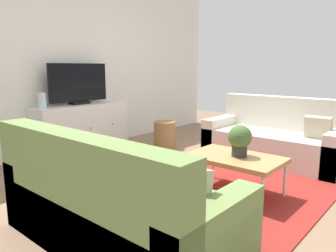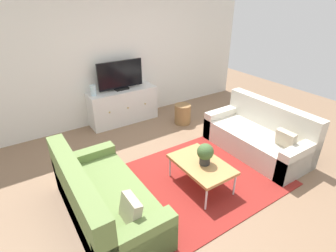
# 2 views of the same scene
# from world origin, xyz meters

# --- Properties ---
(ground_plane) EXTENTS (10.00, 10.00, 0.00)m
(ground_plane) POSITION_xyz_m (0.00, 0.00, 0.00)
(ground_plane) COLOR #84664C
(wall_back) EXTENTS (6.40, 0.12, 2.70)m
(wall_back) POSITION_xyz_m (0.00, 2.55, 1.35)
(wall_back) COLOR silver
(wall_back) RESTS_ON ground_plane
(area_rug) EXTENTS (2.50, 1.90, 0.01)m
(area_rug) POSITION_xyz_m (0.00, -0.15, 0.01)
(area_rug) COLOR maroon
(area_rug) RESTS_ON ground_plane
(couch_left_side) EXTENTS (0.85, 1.77, 0.85)m
(couch_left_side) POSITION_xyz_m (-1.44, -0.10, 0.28)
(couch_left_side) COLOR olive
(couch_left_side) RESTS_ON ground_plane
(couch_right_side) EXTENTS (0.85, 1.77, 0.85)m
(couch_right_side) POSITION_xyz_m (1.44, -0.10, 0.28)
(couch_right_side) COLOR beige
(couch_right_side) RESTS_ON ground_plane
(coffee_table) EXTENTS (0.59, 0.90, 0.39)m
(coffee_table) POSITION_xyz_m (-0.02, -0.28, 0.36)
(coffee_table) COLOR #B7844C
(coffee_table) RESTS_ON ground_plane
(potted_plant) EXTENTS (0.23, 0.23, 0.31)m
(potted_plant) POSITION_xyz_m (-0.00, -0.31, 0.57)
(potted_plant) COLOR #2D2D2D
(potted_plant) RESTS_ON coffee_table
(tv_console) EXTENTS (1.43, 0.47, 0.72)m
(tv_console) POSITION_xyz_m (-0.04, 2.27, 0.36)
(tv_console) COLOR silver
(tv_console) RESTS_ON ground_plane
(flat_screen_tv) EXTENTS (0.95, 0.16, 0.59)m
(flat_screen_tv) POSITION_xyz_m (-0.04, 2.29, 1.01)
(flat_screen_tv) COLOR black
(flat_screen_tv) RESTS_ON tv_console
(glass_vase) EXTENTS (0.11, 0.11, 0.21)m
(glass_vase) POSITION_xyz_m (-0.63, 2.27, 0.82)
(glass_vase) COLOR silver
(glass_vase) RESTS_ON tv_console
(wicker_basket) EXTENTS (0.34, 0.34, 0.42)m
(wicker_basket) POSITION_xyz_m (0.96, 1.51, 0.21)
(wicker_basket) COLOR olive
(wicker_basket) RESTS_ON ground_plane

